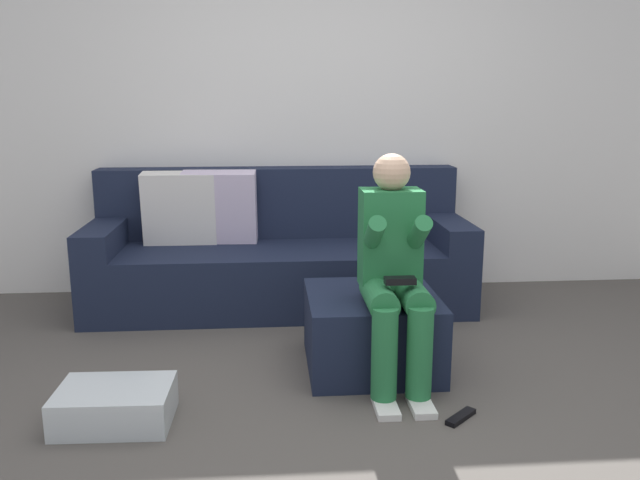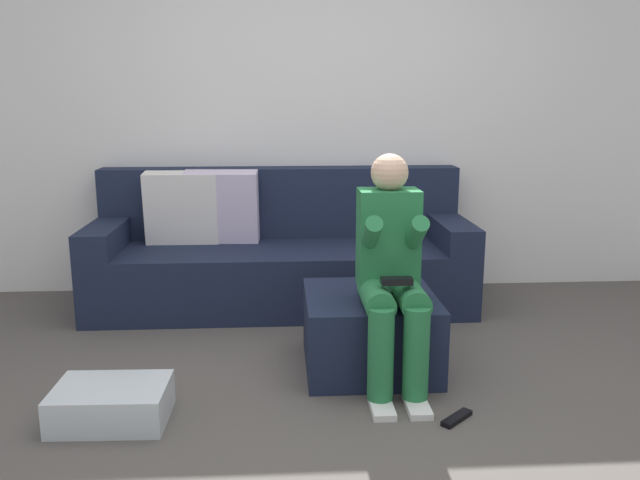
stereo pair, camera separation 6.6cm
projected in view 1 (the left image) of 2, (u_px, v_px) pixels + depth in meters
The scene contains 7 objects.
ground_plane at pixel (354, 431), 2.71m from camera, with size 7.29×7.29×0.00m, color #544F49.
wall_back at pixel (315, 105), 4.55m from camera, with size 5.61×0.10×2.60m, color white.
couch_sectional at pixel (275, 254), 4.34m from camera, with size 2.44×0.84×0.89m.
ottoman at pixel (371, 331), 3.33m from camera, with size 0.65×0.66×0.38m, color #192138.
person_seated at pixel (394, 267), 3.06m from camera, with size 0.30×0.61×1.10m.
storage_bin at pixel (115, 405), 2.77m from camera, with size 0.47×0.34×0.16m, color silver.
remote_near_ottoman at pixel (461, 417), 2.81m from camera, with size 0.18×0.05×0.02m, color black.
Camera 1 is at (-0.34, -2.46, 1.36)m, focal length 36.73 mm.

